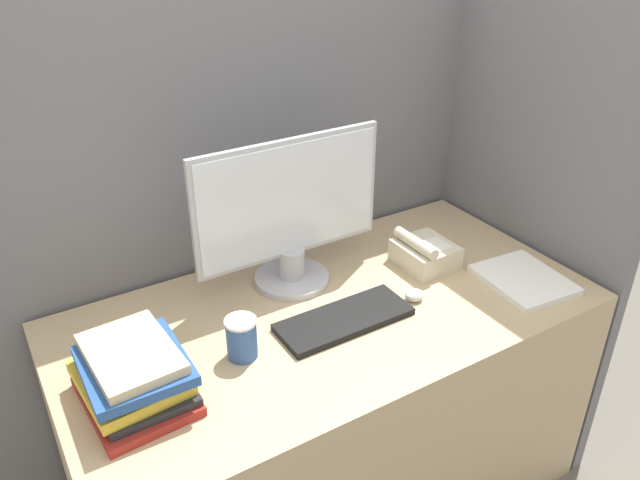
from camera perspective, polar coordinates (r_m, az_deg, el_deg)
cubicle_panel_rear at (r=2.07m, az=-5.40°, el=1.83°), size 1.93×0.04×1.71m
cubicle_panel_right at (r=2.25m, az=18.17°, el=2.70°), size 0.04×0.84×1.71m
desk at (r=2.04m, az=0.85°, el=-15.00°), size 1.53×0.78×0.75m
monitor at (r=1.82m, az=-2.77°, el=1.99°), size 0.59×0.23×0.46m
keyboard at (r=1.74m, az=2.09°, el=-7.31°), size 0.38×0.15×0.02m
mouse at (r=1.85m, az=8.61°, el=-5.01°), size 0.06×0.05×0.03m
coffee_cup at (r=1.62m, az=-7.18°, el=-8.88°), size 0.08×0.08×0.11m
book_stack at (r=1.54m, az=-16.61°, el=-11.80°), size 0.25×0.30×0.14m
desk_telephone at (r=2.01m, az=9.52°, el=-1.20°), size 0.16×0.18×0.11m
paper_pile at (r=2.01m, az=18.13°, el=-3.47°), size 0.25×0.29×0.02m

